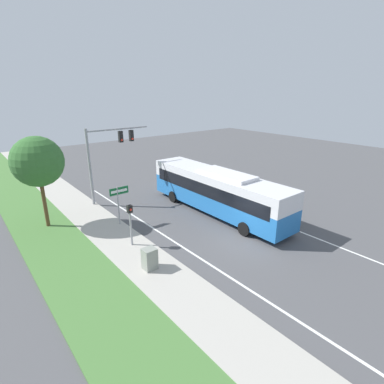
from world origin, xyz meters
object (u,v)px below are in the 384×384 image
object	(u,v)px
signal_gantry	(108,150)
utility_cabinet	(150,259)
bus	(217,189)
street_sign	(119,198)
pedestrian_signal	(130,218)

from	to	relation	value
signal_gantry	utility_cabinet	size ratio (longest dim) A/B	5.37
bus	utility_cabinet	bearing A→B (deg)	-156.63
street_sign	bus	bearing A→B (deg)	-20.63
signal_gantry	pedestrian_signal	distance (m)	8.59
signal_gantry	street_sign	xyz separation A→B (m)	(-1.58, -4.73, -2.34)
bus	street_sign	bearing A→B (deg)	159.37
pedestrian_signal	street_sign	distance (m)	3.24
bus	signal_gantry	world-z (taller)	signal_gantry
pedestrian_signal	utility_cabinet	bearing A→B (deg)	-99.76
bus	signal_gantry	distance (m)	9.16
pedestrian_signal	street_sign	size ratio (longest dim) A/B	0.95
street_sign	utility_cabinet	bearing A→B (deg)	-102.41
street_sign	utility_cabinet	distance (m)	6.21
bus	street_sign	distance (m)	7.09
street_sign	signal_gantry	bearing A→B (deg)	71.50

